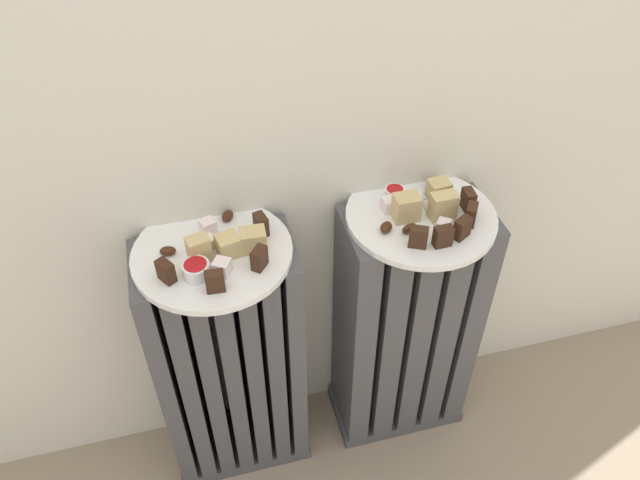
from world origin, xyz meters
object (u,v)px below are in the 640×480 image
object	(u,v)px
plate_right	(421,216)
fork	(426,206)
jam_bowl_right	(394,194)
plate_left	(212,253)
radiator_right	(405,329)
radiator_left	(230,365)
jam_bowl_left	(196,269)

from	to	relation	value
plate_right	fork	distance (m)	0.02
plate_right	jam_bowl_right	xyz separation A→B (m)	(-0.03, 0.05, 0.02)
plate_left	radiator_right	bearing A→B (deg)	-0.00
jam_bowl_right	radiator_left	bearing A→B (deg)	-171.65
radiator_left	jam_bowl_right	world-z (taller)	jam_bowl_right
radiator_left	plate_left	size ratio (longest dim) A/B	2.24
radiator_left	radiator_right	world-z (taller)	same
jam_bowl_right	jam_bowl_left	bearing A→B (deg)	-164.44
jam_bowl_right	fork	distance (m)	0.06
radiator_left	plate_left	bearing A→B (deg)	116.57
radiator_right	jam_bowl_left	world-z (taller)	jam_bowl_left
jam_bowl_left	fork	distance (m)	0.43
radiator_left	plate_right	xyz separation A→B (m)	(0.38, 0.00, 0.32)
jam_bowl_right	fork	bearing A→B (deg)	-33.93
jam_bowl_left	radiator_left	bearing A→B (deg)	60.42
radiator_right	jam_bowl_left	distance (m)	0.53
radiator_right	plate_left	world-z (taller)	plate_left
radiator_right	plate_right	xyz separation A→B (m)	(-0.00, 0.00, 0.32)
plate_right	jam_bowl_left	bearing A→B (deg)	-172.51
radiator_left	fork	world-z (taller)	fork
radiator_right	plate_left	bearing A→B (deg)	180.00
plate_left	jam_bowl_left	world-z (taller)	jam_bowl_left
plate_left	plate_right	xyz separation A→B (m)	(0.38, 0.00, 0.00)
radiator_right	plate_right	bearing A→B (deg)	135.00
jam_bowl_right	fork	world-z (taller)	jam_bowl_right
radiator_right	radiator_left	bearing A→B (deg)	180.00
plate_left	plate_right	world-z (taller)	same
plate_right	jam_bowl_left	world-z (taller)	jam_bowl_left
radiator_left	radiator_right	size ratio (longest dim) A/B	1.00
radiator_right	jam_bowl_right	bearing A→B (deg)	124.40
jam_bowl_left	plate_right	bearing A→B (deg)	7.49
jam_bowl_left	fork	world-z (taller)	jam_bowl_left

